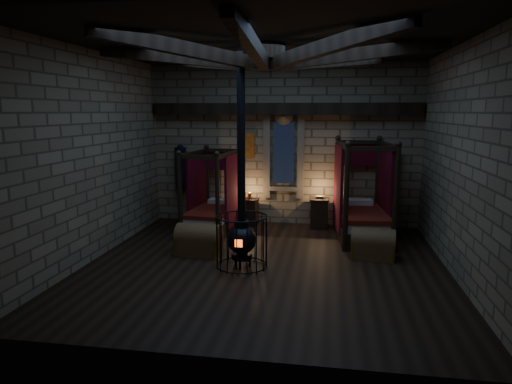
# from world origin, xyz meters

# --- Properties ---
(room) EXTENTS (7.02, 7.02, 4.29)m
(room) POSITION_xyz_m (-0.00, 0.09, 3.74)
(room) COLOR black
(room) RESTS_ON ground
(bed_left) EXTENTS (1.18, 2.01, 2.02)m
(bed_left) POSITION_xyz_m (-1.65, 2.36, 0.50)
(bed_left) COLOR black
(bed_left) RESTS_ON ground
(bed_right) EXTENTS (1.33, 2.27, 2.27)m
(bed_right) POSITION_xyz_m (1.99, 2.33, 0.56)
(bed_right) COLOR black
(bed_right) RESTS_ON ground
(trunk_left) EXTENTS (0.96, 0.64, 0.67)m
(trunk_left) POSITION_xyz_m (-1.47, 0.44, 0.30)
(trunk_left) COLOR brown
(trunk_left) RESTS_ON ground
(trunk_right) EXTENTS (0.92, 0.65, 0.64)m
(trunk_right) POSITION_xyz_m (2.13, 0.79, 0.28)
(trunk_right) COLOR brown
(trunk_right) RESTS_ON ground
(nightstand_left) EXTENTS (0.50, 0.48, 0.87)m
(nightstand_left) POSITION_xyz_m (-0.85, 3.10, 0.37)
(nightstand_left) COLOR black
(nightstand_left) RESTS_ON ground
(nightstand_right) EXTENTS (0.49, 0.47, 0.85)m
(nightstand_right) POSITION_xyz_m (0.98, 3.08, 0.40)
(nightstand_right) COLOR black
(nightstand_right) RESTS_ON ground
(stove) EXTENTS (1.00, 1.00, 4.05)m
(stove) POSITION_xyz_m (-0.43, -0.19, 0.62)
(stove) COLOR black
(stove) RESTS_ON ground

